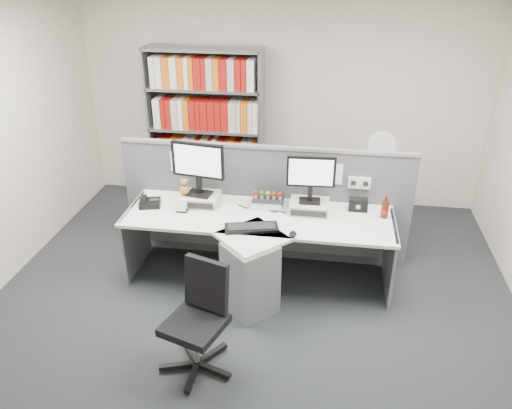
% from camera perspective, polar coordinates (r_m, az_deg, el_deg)
% --- Properties ---
extents(ground, '(5.50, 5.50, 0.00)m').
position_cam_1_polar(ground, '(4.64, -1.25, -13.85)').
color(ground, '#2C3034').
rests_on(ground, ground).
extents(room_shell, '(5.04, 5.54, 2.72)m').
position_cam_1_polar(room_shell, '(3.73, -1.52, 7.50)').
color(room_shell, beige).
rests_on(room_shell, ground).
extents(partition, '(3.00, 0.08, 1.27)m').
position_cam_1_polar(partition, '(5.32, 1.02, 0.27)').
color(partition, '#52565D').
rests_on(partition, ground).
extents(desk, '(2.60, 1.20, 0.72)m').
position_cam_1_polar(desk, '(4.84, -0.10, -5.19)').
color(desk, white).
rests_on(desk, ground).
extents(monitor_riser_left, '(0.38, 0.31, 0.10)m').
position_cam_1_polar(monitor_riser_left, '(5.13, -6.33, 0.61)').
color(monitor_riser_left, beige).
rests_on(monitor_riser_left, desk).
extents(monitor_riser_right, '(0.38, 0.31, 0.10)m').
position_cam_1_polar(monitor_riser_right, '(4.98, 6.00, -0.23)').
color(monitor_riser_right, beige).
rests_on(monitor_riser_right, desk).
extents(monitor_left, '(0.53, 0.20, 0.54)m').
position_cam_1_polar(monitor_left, '(4.98, -6.54, 4.48)').
color(monitor_left, black).
rests_on(monitor_left, monitor_riser_left).
extents(monitor_right, '(0.46, 0.16, 0.47)m').
position_cam_1_polar(monitor_right, '(4.84, 6.19, 3.26)').
color(monitor_right, black).
rests_on(monitor_right, monitor_riser_right).
extents(desktop_pc, '(0.30, 0.27, 0.08)m').
position_cam_1_polar(desktop_pc, '(5.08, 1.36, 0.34)').
color(desktop_pc, black).
rests_on(desktop_pc, desk).
extents(figurines, '(0.29, 0.05, 0.09)m').
position_cam_1_polar(figurines, '(5.02, 1.35, 1.18)').
color(figurines, beige).
rests_on(figurines, desktop_pc).
extents(keyboard, '(0.52, 0.30, 0.03)m').
position_cam_1_polar(keyboard, '(4.66, -0.52, -2.60)').
color(keyboard, black).
rests_on(keyboard, desk).
extents(mouse, '(0.07, 0.10, 0.04)m').
position_cam_1_polar(mouse, '(4.56, 4.16, -3.32)').
color(mouse, black).
rests_on(mouse, desk).
extents(desk_phone, '(0.25, 0.23, 0.09)m').
position_cam_1_polar(desk_phone, '(5.18, -11.88, 0.21)').
color(desk_phone, black).
rests_on(desk_phone, desk).
extents(desk_calendar, '(0.11, 0.08, 0.13)m').
position_cam_1_polar(desk_calendar, '(5.00, -8.35, -0.24)').
color(desk_calendar, black).
rests_on(desk_calendar, desk).
extents(plush_toy, '(0.10, 0.10, 0.17)m').
position_cam_1_polar(plush_toy, '(5.10, -8.03, 1.87)').
color(plush_toy, olive).
rests_on(plush_toy, monitor_riser_left).
extents(speaker, '(0.18, 0.10, 0.12)m').
position_cam_1_polar(speaker, '(5.07, 11.38, -0.01)').
color(speaker, black).
rests_on(speaker, desk).
extents(cola_bottle, '(0.07, 0.07, 0.23)m').
position_cam_1_polar(cola_bottle, '(4.98, 14.27, -0.52)').
color(cola_bottle, '#3F190A').
rests_on(cola_bottle, desk).
extents(shelving_unit, '(1.41, 0.40, 2.00)m').
position_cam_1_polar(shelving_unit, '(6.44, -5.58, 8.15)').
color(shelving_unit, gray).
rests_on(shelving_unit, ground).
extents(filing_cabinet, '(0.45, 0.61, 0.70)m').
position_cam_1_polar(filing_cabinet, '(6.11, 13.15, 0.10)').
color(filing_cabinet, gray).
rests_on(filing_cabinet, ground).
extents(desk_fan, '(0.32, 0.19, 0.53)m').
position_cam_1_polar(desk_fan, '(5.84, 13.84, 6.11)').
color(desk_fan, white).
rests_on(desk_fan, filing_cabinet).
extents(office_chair, '(0.59, 0.60, 0.89)m').
position_cam_1_polar(office_chair, '(4.06, -6.39, -12.25)').
color(office_chair, silver).
rests_on(office_chair, ground).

